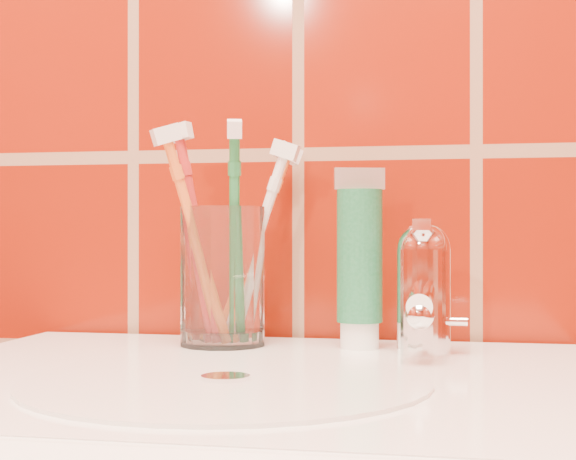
# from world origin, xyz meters

# --- Properties ---
(glass_tumbler) EXTENTS (0.09, 0.09, 0.13)m
(glass_tumbler) POSITION_xyz_m (-0.06, 1.12, 0.92)
(glass_tumbler) COLOR white
(glass_tumbler) RESTS_ON pedestal_sink
(toothpaste_tube) EXTENTS (0.05, 0.04, 0.17)m
(toothpaste_tube) POSITION_xyz_m (0.07, 1.12, 0.93)
(toothpaste_tube) COLOR white
(toothpaste_tube) RESTS_ON pedestal_sink
(faucet) EXTENTS (0.05, 0.11, 0.12)m
(faucet) POSITION_xyz_m (0.14, 1.09, 0.91)
(faucet) COLOR white
(faucet) RESTS_ON pedestal_sink
(toothbrush_0) EXTENTS (0.17, 0.16, 0.22)m
(toothbrush_0) POSITION_xyz_m (-0.04, 1.15, 0.95)
(toothbrush_0) COLOR orange
(toothbrush_0) RESTS_ON glass_tumbler
(toothbrush_1) EXTENTS (0.14, 0.13, 0.22)m
(toothbrush_1) POSITION_xyz_m (-0.08, 1.09, 0.95)
(toothbrush_1) COLOR orange
(toothbrush_1) RESTS_ON glass_tumbler
(toothbrush_2) EXTENTS (0.09, 0.09, 0.20)m
(toothbrush_2) POSITION_xyz_m (-0.03, 1.13, 0.95)
(toothbrush_2) COLOR white
(toothbrush_2) RESTS_ON glass_tumbler
(toothbrush_3) EXTENTS (0.08, 0.08, 0.22)m
(toothbrush_3) POSITION_xyz_m (-0.08, 1.11, 0.96)
(toothbrush_3) COLOR red
(toothbrush_3) RESTS_ON glass_tumbler
(toothbrush_4) EXTENTS (0.06, 0.12, 0.23)m
(toothbrush_4) POSITION_xyz_m (-0.04, 1.10, 0.96)
(toothbrush_4) COLOR #217D3F
(toothbrush_4) RESTS_ON glass_tumbler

